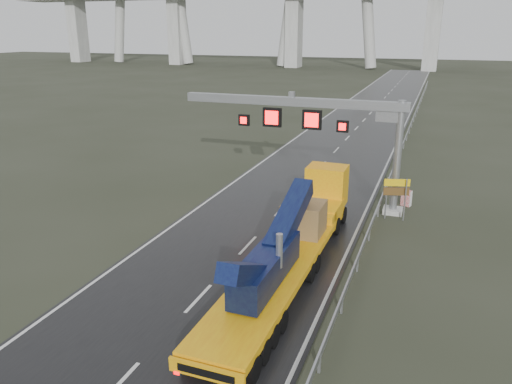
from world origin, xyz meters
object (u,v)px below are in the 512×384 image
at_px(sign_gantry, 323,122).
at_px(exit_sign_pair, 396,191).
at_px(heavy_haul_truck, 297,232).
at_px(striped_barrier, 406,198).

relative_size(sign_gantry, exit_sign_pair, 5.59).
distance_m(sign_gantry, exit_sign_pair, 6.35).
height_order(heavy_haul_truck, exit_sign_pair, heavy_haul_truck).
bearing_deg(exit_sign_pair, sign_gantry, 150.18).
xyz_separation_m(sign_gantry, exit_sign_pair, (5.00, -1.16, -3.75)).
bearing_deg(sign_gantry, striped_barrier, 17.51).
height_order(sign_gantry, heavy_haul_truck, sign_gantry).
bearing_deg(exit_sign_pair, striped_barrier, 63.50).
distance_m(sign_gantry, heavy_haul_truck, 9.85).
height_order(sign_gantry, striped_barrier, sign_gantry).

